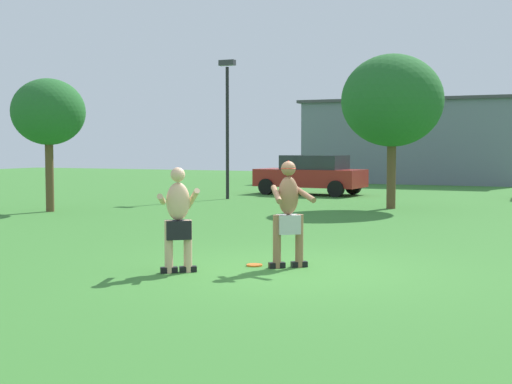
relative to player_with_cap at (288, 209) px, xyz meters
name	(u,v)px	position (x,y,z in m)	size (l,w,h in m)	color
ground_plane	(291,270)	(0.13, -0.21, -0.95)	(80.00, 80.00, 0.00)	#38752D
player_with_cap	(288,209)	(0.00, 0.00, 0.00)	(0.81, 0.76, 1.72)	black
player_in_black	(178,217)	(-1.39, -1.09, -0.09)	(0.76, 0.78, 1.62)	black
frisbee	(254,265)	(-0.56, -0.07, -0.93)	(0.26, 0.26, 0.03)	orange
car_red_mid_lot	(311,174)	(-5.33, 16.25, -0.12)	(4.45, 2.35, 1.58)	maroon
lamp_post	(227,113)	(-7.37, 12.78, 2.22)	(0.60, 0.24, 5.07)	black
outbuilding_behind_lot	(417,141)	(-3.51, 28.49, 1.25)	(11.45, 7.11, 4.39)	slate
tree_left_field	(392,101)	(-0.94, 11.25, 2.39)	(3.14, 3.14, 4.78)	brown
tree_right_field	(48,113)	(-9.99, 6.16, 1.98)	(2.16, 2.16, 3.94)	brown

